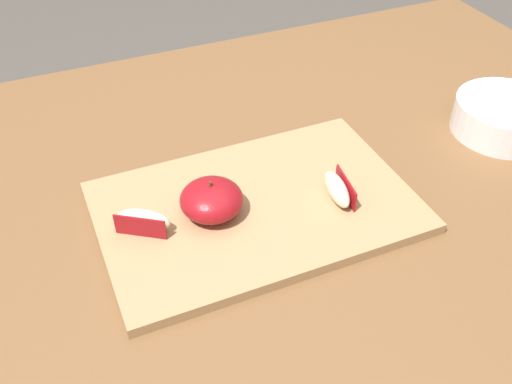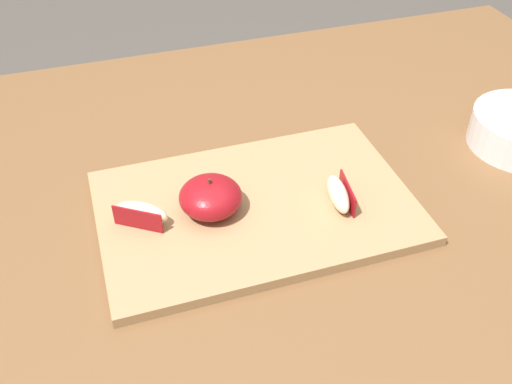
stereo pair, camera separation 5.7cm
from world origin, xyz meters
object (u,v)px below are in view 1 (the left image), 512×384
object	(u,v)px
apple_half_skin_up	(212,200)
apple_wedge_right	(338,189)
apple_wedge_front	(143,221)
cutting_board	(256,207)
ceramic_fruit_bowl	(505,116)

from	to	relation	value
apple_half_skin_up	apple_wedge_right	world-z (taller)	apple_half_skin_up
apple_half_skin_up	apple_wedge_front	distance (m)	0.09
cutting_board	apple_half_skin_up	xyz separation A→B (m)	(-0.06, 0.01, 0.03)
apple_wedge_front	ceramic_fruit_bowl	xyz separation A→B (m)	(0.60, 0.01, -0.00)
apple_wedge_right	ceramic_fruit_bowl	size ratio (longest dim) A/B	0.46
cutting_board	apple_half_skin_up	bearing A→B (deg)	175.20
apple_wedge_right	ceramic_fruit_bowl	bearing A→B (deg)	9.41
apple_half_skin_up	apple_wedge_right	bearing A→B (deg)	-13.07
apple_wedge_right	ceramic_fruit_bowl	distance (m)	0.35
cutting_board	apple_wedge_front	xyz separation A→B (m)	(-0.15, 0.01, 0.02)
ceramic_fruit_bowl	apple_wedge_right	bearing A→B (deg)	-170.59
apple_half_skin_up	cutting_board	bearing A→B (deg)	-4.80
ceramic_fruit_bowl	apple_wedge_front	bearing A→B (deg)	-178.77
ceramic_fruit_bowl	cutting_board	bearing A→B (deg)	-177.14
cutting_board	apple_wedge_right	world-z (taller)	apple_wedge_right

